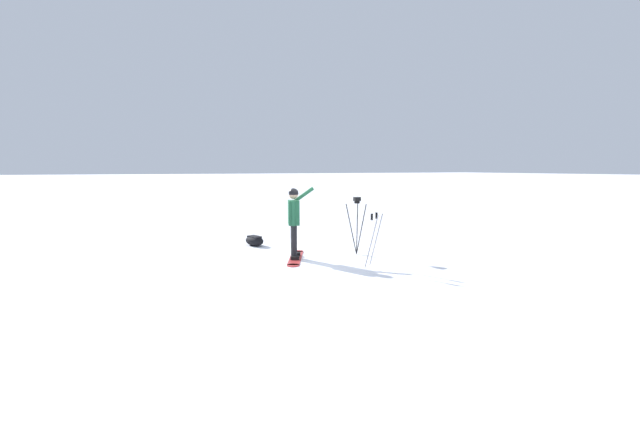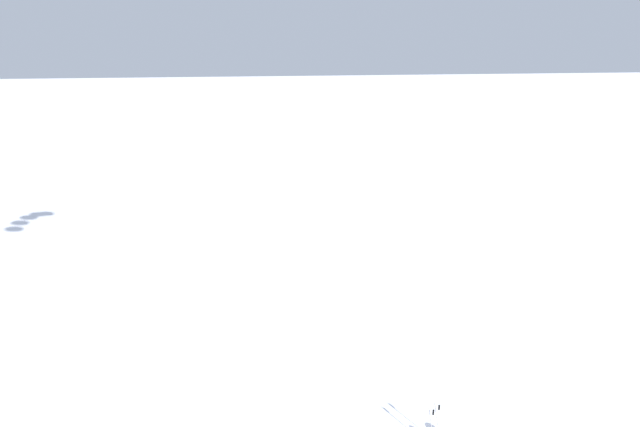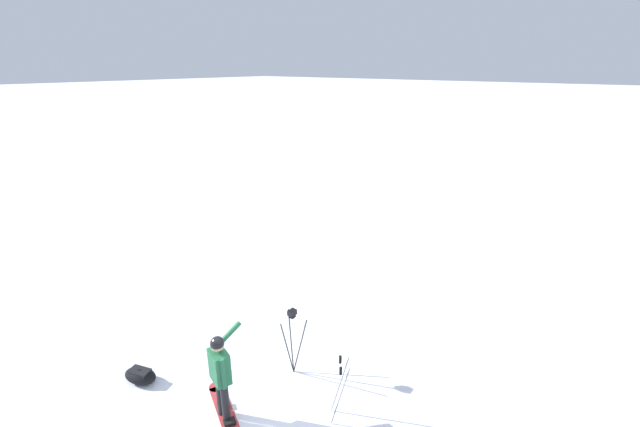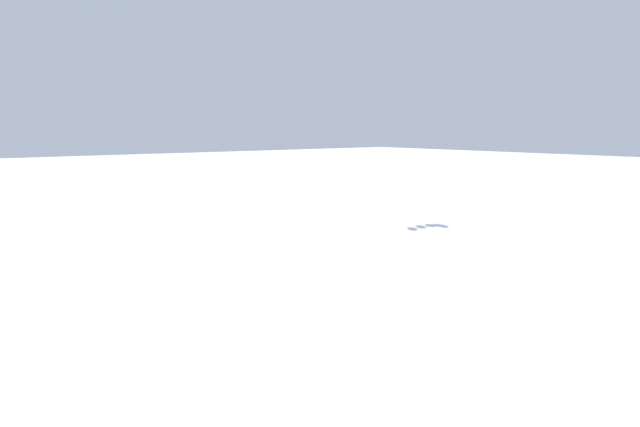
# 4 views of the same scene
# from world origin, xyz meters

# --- Properties ---
(ground_plane) EXTENTS (300.00, 300.00, 0.00)m
(ground_plane) POSITION_xyz_m (0.00, 0.00, 0.00)
(ground_plane) COLOR white
(snowboarder) EXTENTS (0.46, 0.75, 1.74)m
(snowboarder) POSITION_xyz_m (0.57, 0.35, 1.05)
(snowboarder) COLOR black
(snowboarder) RESTS_ON ground_plane
(snowboard) EXTENTS (1.69, 0.95, 0.10)m
(snowboard) POSITION_xyz_m (0.58, 0.32, 0.02)
(snowboard) COLOR #B23333
(snowboard) RESTS_ON ground_plane
(gear_bag_large) EXTENTS (0.77, 0.59, 0.28)m
(gear_bag_large) POSITION_xyz_m (2.59, 0.79, 0.15)
(gear_bag_large) COLOR black
(gear_bag_large) RESTS_ON ground_plane
(camera_tripod) EXTENTS (0.56, 0.49, 1.47)m
(camera_tripod) POSITION_xyz_m (0.37, -1.27, 1.04)
(camera_tripod) COLOR #262628
(camera_tripod) RESTS_ON ground_plane
(ski_poles) EXTENTS (0.44, 0.42, 1.21)m
(ski_poles) POSITION_xyz_m (-1.05, -0.90, 0.80)
(ski_poles) COLOR gray
(ski_poles) RESTS_ON ground_plane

